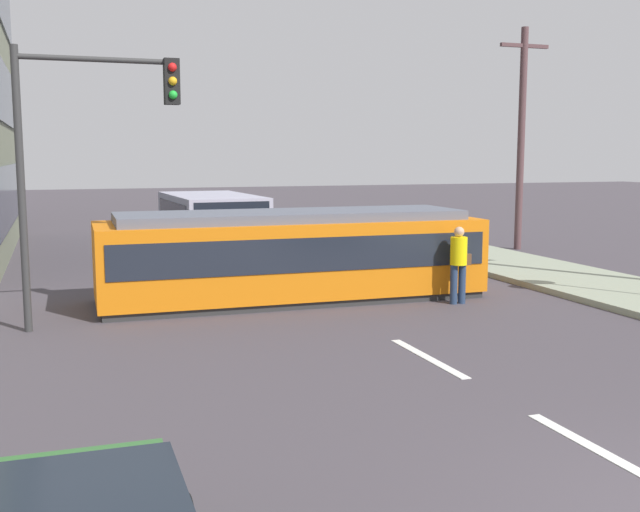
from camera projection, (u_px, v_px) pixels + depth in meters
The scene contains 10 objects.
ground_plane at pixel (338, 309), 15.60m from camera, with size 120.00×120.00×0.00m, color #433D44.
lane_stripe_1 at pixel (600, 451), 8.12m from camera, with size 0.16×2.40×0.01m, color silver.
lane_stripe_2 at pixel (428, 358), 11.86m from camera, with size 0.16×2.40×0.01m, color silver.
lane_stripe_3 at pixel (251, 262), 22.51m from camera, with size 0.16×2.40×0.01m, color silver.
lane_stripe_4 at pixel (212, 241), 28.12m from camera, with size 0.16×2.40×0.01m, color silver.
streetcar_tram at pixel (292, 254), 16.58m from camera, with size 8.46×2.71×1.96m.
city_bus at pixel (212, 220), 24.16m from camera, with size 2.70×5.39×1.93m.
pedestrian_crossing at pixel (459, 260), 16.09m from camera, with size 0.51×0.36×1.67m.
traffic_light_mast at pixel (86, 134), 13.54m from camera, with size 2.91×0.33×5.09m.
utility_pole_mid at pixel (521, 135), 25.09m from camera, with size 1.80×0.24×7.36m.
Camera 1 is at (-5.44, -4.32, 3.19)m, focal length 42.11 mm.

